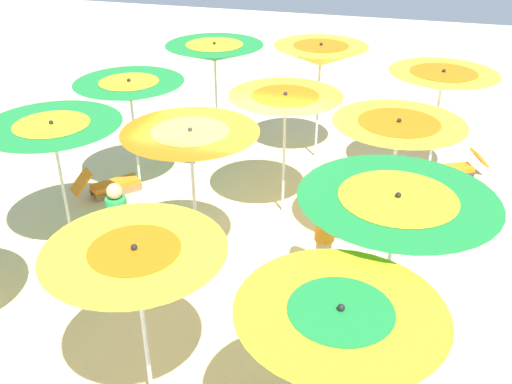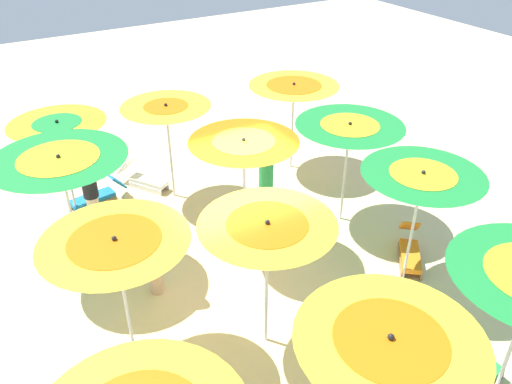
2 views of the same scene
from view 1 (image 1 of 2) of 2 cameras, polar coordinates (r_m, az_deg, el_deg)
The scene contains 18 objects.
ground at distance 9.86m, azimuth -1.13°, elevation -5.69°, with size 37.56×37.56×0.04m, color beige.
beach_umbrella_0 at distance 5.39m, azimuth 8.21°, elevation -13.11°, with size 1.92×1.92×2.26m.
beach_umbrella_1 at distance 6.81m, azimuth 13.63°, elevation -2.01°, with size 2.29×2.29×2.44m.
beach_umbrella_2 at distance 9.14m, azimuth 13.79°, elevation 5.59°, with size 2.03×2.03×2.34m.
beach_umbrella_3 at distance 11.76m, azimuth 17.90°, elevation 10.40°, with size 2.06×2.06×2.35m.
beach_umbrella_4 at distance 6.14m, azimuth -11.75°, elevation -6.87°, with size 1.92×1.92×2.28m.
beach_umbrella_5 at distance 8.28m, azimuth -6.44°, elevation 4.64°, with size 1.97×1.97×2.47m.
beach_umbrella_6 at distance 10.01m, azimuth 2.90°, elevation 8.63°, with size 1.97×1.97×2.34m.
beach_umbrella_7 at distance 12.31m, azimuth 6.38°, elevation 13.26°, with size 1.95×1.95×2.56m.
beach_umbrella_9 at distance 9.50m, azimuth -19.34°, elevation 5.25°, with size 2.15×2.15×2.28m.
beach_umbrella_10 at distance 11.06m, azimuth -12.33°, elevation 9.71°, with size 2.03×2.03×2.30m.
beach_umbrella_11 at distance 12.97m, azimuth -4.10°, elevation 13.57°, with size 2.14×2.14×2.40m.
lounger_0 at distance 12.76m, azimuth 19.23°, elevation 2.27°, with size 1.16×0.81×0.57m.
lounger_1 at distance 11.74m, azimuth -14.23°, elevation 0.72°, with size 1.14×1.25×0.64m.
lounger_2 at distance 13.13m, azimuth -5.72°, elevation 4.55°, with size 0.39×1.16×0.56m.
beachgoer_0 at distance 8.66m, azimuth 6.78°, elevation -4.13°, with size 0.30×0.30×1.69m.
beachgoer_1 at distance 6.72m, azimuth 6.80°, elevation -14.35°, with size 0.30×0.30×1.88m.
beachgoer_2 at distance 8.69m, azimuth -13.23°, elevation -4.17°, with size 0.30×0.30×1.80m.
Camera 1 is at (-2.41, 7.76, 5.58)m, focal length 40.56 mm.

